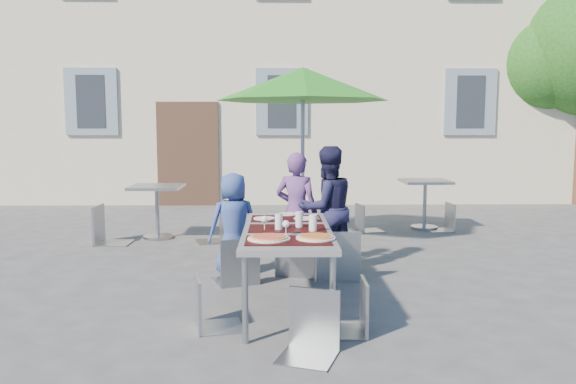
{
  "coord_description": "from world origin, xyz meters",
  "views": [
    {
      "loc": [
        -0.09,
        -4.49,
        1.69
      ],
      "look_at": [
        0.02,
        1.49,
        0.98
      ],
      "focal_mm": 35.0,
      "sensor_mm": 36.0,
      "label": 1
    }
  ],
  "objects_px": {
    "chair_3": "(209,272)",
    "chair_5": "(311,285)",
    "cafe_table_1": "(425,194)",
    "bg_chair_l_1": "(365,201)",
    "chair_4": "(354,275)",
    "cafe_table_0": "(157,201)",
    "bg_chair_r_1": "(445,201)",
    "chair_0": "(237,232)",
    "bg_chair_r_0": "(216,207)",
    "pizza_near_left": "(269,238)",
    "bg_chair_l_0": "(105,201)",
    "child_0": "(234,224)",
    "dining_table": "(287,234)",
    "child_2": "(327,209)",
    "chair_2": "(339,224)",
    "patio_umbrella": "(303,86)",
    "chair_1": "(298,221)",
    "pizza_near_right": "(316,237)",
    "child_1": "(297,211)"
  },
  "relations": [
    {
      "from": "chair_4",
      "to": "pizza_near_left",
      "type": "bearing_deg",
      "value": 168.81
    },
    {
      "from": "pizza_near_left",
      "to": "chair_0",
      "type": "distance_m",
      "value": 1.38
    },
    {
      "from": "child_0",
      "to": "bg_chair_r_0",
      "type": "height_order",
      "value": "child_0"
    },
    {
      "from": "chair_2",
      "to": "cafe_table_1",
      "type": "xyz_separation_m",
      "value": [
        1.76,
        3.06,
        -0.04
      ]
    },
    {
      "from": "chair_4",
      "to": "cafe_table_1",
      "type": "xyz_separation_m",
      "value": [
        1.81,
        4.68,
        0.09
      ]
    },
    {
      "from": "child_2",
      "to": "chair_3",
      "type": "distance_m",
      "value": 2.24
    },
    {
      "from": "bg_chair_r_0",
      "to": "chair_3",
      "type": "bearing_deg",
      "value": -84.75
    },
    {
      "from": "chair_0",
      "to": "bg_chair_r_1",
      "type": "distance_m",
      "value": 4.38
    },
    {
      "from": "chair_5",
      "to": "patio_umbrella",
      "type": "bearing_deg",
      "value": 88.42
    },
    {
      "from": "chair_1",
      "to": "bg_chair_r_0",
      "type": "xyz_separation_m",
      "value": [
        -1.13,
        1.91,
        -0.11
      ]
    },
    {
      "from": "pizza_near_left",
      "to": "chair_4",
      "type": "height_order",
      "value": "chair_4"
    },
    {
      "from": "pizza_near_left",
      "to": "child_0",
      "type": "distance_m",
      "value": 1.8
    },
    {
      "from": "pizza_near_right",
      "to": "chair_2",
      "type": "distance_m",
      "value": 1.51
    },
    {
      "from": "chair_3",
      "to": "chair_5",
      "type": "height_order",
      "value": "chair_5"
    },
    {
      "from": "bg_chair_r_1",
      "to": "chair_1",
      "type": "bearing_deg",
      "value": -132.44
    },
    {
      "from": "child_2",
      "to": "bg_chair_l_0",
      "type": "bearing_deg",
      "value": -49.59
    },
    {
      "from": "chair_0",
      "to": "patio_umbrella",
      "type": "bearing_deg",
      "value": 68.24
    },
    {
      "from": "chair_2",
      "to": "bg_chair_r_1",
      "type": "xyz_separation_m",
      "value": [
        2.04,
        2.88,
        -0.13
      ]
    },
    {
      "from": "dining_table",
      "to": "bg_chair_l_0",
      "type": "xyz_separation_m",
      "value": [
        -2.56,
        2.93,
        -0.07
      ]
    },
    {
      "from": "chair_0",
      "to": "bg_chair_l_1",
      "type": "distance_m",
      "value": 3.54
    },
    {
      "from": "chair_4",
      "to": "bg_chair_r_0",
      "type": "bearing_deg",
      "value": 112.31
    },
    {
      "from": "chair_1",
      "to": "bg_chair_r_1",
      "type": "bearing_deg",
      "value": 47.56
    },
    {
      "from": "bg_chair_l_1",
      "to": "bg_chair_r_0",
      "type": "bearing_deg",
      "value": -161.49
    },
    {
      "from": "dining_table",
      "to": "patio_umbrella",
      "type": "distance_m",
      "value": 3.17
    },
    {
      "from": "cafe_table_1",
      "to": "chair_0",
      "type": "bearing_deg",
      "value": -131.48
    },
    {
      "from": "child_2",
      "to": "bg_chair_r_1",
      "type": "bearing_deg",
      "value": -153.35
    },
    {
      "from": "cafe_table_0",
      "to": "bg_chair_r_1",
      "type": "relative_size",
      "value": 0.95
    },
    {
      "from": "cafe_table_1",
      "to": "bg_chair_l_1",
      "type": "bearing_deg",
      "value": -168.46
    },
    {
      "from": "chair_1",
      "to": "bg_chair_l_0",
      "type": "height_order",
      "value": "bg_chair_l_0"
    },
    {
      "from": "chair_2",
      "to": "cafe_table_0",
      "type": "bearing_deg",
      "value": 136.79
    },
    {
      "from": "dining_table",
      "to": "cafe_table_0",
      "type": "height_order",
      "value": "cafe_table_0"
    },
    {
      "from": "cafe_table_1",
      "to": "bg_chair_l_1",
      "type": "distance_m",
      "value": 1.04
    },
    {
      "from": "chair_0",
      "to": "bg_chair_r_0",
      "type": "distance_m",
      "value": 2.3
    },
    {
      "from": "child_0",
      "to": "chair_2",
      "type": "distance_m",
      "value": 1.2
    },
    {
      "from": "chair_2",
      "to": "chair_4",
      "type": "xyz_separation_m",
      "value": [
        -0.05,
        -1.62,
        -0.14
      ]
    },
    {
      "from": "bg_chair_l_0",
      "to": "bg_chair_l_1",
      "type": "distance_m",
      "value": 3.99
    },
    {
      "from": "pizza_near_left",
      "to": "bg_chair_l_0",
      "type": "xyz_separation_m",
      "value": [
        -2.4,
        3.44,
        -0.14
      ]
    },
    {
      "from": "chair_2",
      "to": "bg_chair_l_1",
      "type": "distance_m",
      "value": 2.95
    },
    {
      "from": "bg_chair_r_0",
      "to": "bg_chair_l_1",
      "type": "relative_size",
      "value": 1.04
    },
    {
      "from": "chair_4",
      "to": "cafe_table_0",
      "type": "height_order",
      "value": "chair_4"
    },
    {
      "from": "dining_table",
      "to": "pizza_near_left",
      "type": "bearing_deg",
      "value": -107.24
    },
    {
      "from": "dining_table",
      "to": "chair_0",
      "type": "height_order",
      "value": "chair_0"
    },
    {
      "from": "pizza_near_left",
      "to": "chair_0",
      "type": "height_order",
      "value": "chair_0"
    },
    {
      "from": "chair_1",
      "to": "bg_chair_r_0",
      "type": "height_order",
      "value": "chair_1"
    },
    {
      "from": "patio_umbrella",
      "to": "cafe_table_0",
      "type": "relative_size",
      "value": 3.1
    },
    {
      "from": "chair_5",
      "to": "cafe_table_0",
      "type": "height_order",
      "value": "chair_5"
    },
    {
      "from": "pizza_near_right",
      "to": "child_1",
      "type": "relative_size",
      "value": 0.24
    },
    {
      "from": "chair_4",
      "to": "pizza_near_right",
      "type": "bearing_deg",
      "value": 152.14
    },
    {
      "from": "chair_3",
      "to": "bg_chair_r_1",
      "type": "height_order",
      "value": "bg_chair_r_1"
    },
    {
      "from": "dining_table",
      "to": "chair_1",
      "type": "bearing_deg",
      "value": 82.89
    }
  ]
}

